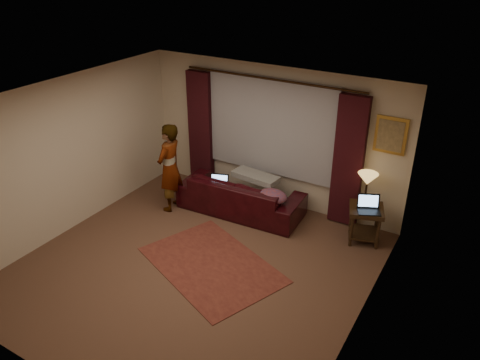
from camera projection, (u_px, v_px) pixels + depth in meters
name	position (u px, v px, depth m)	size (l,w,h in m)	color
floor	(195.00, 267.00, 7.18)	(5.00, 5.00, 0.01)	brown
ceiling	(186.00, 104.00, 6.01)	(5.00, 5.00, 0.02)	silver
wall_back	(272.00, 136.00, 8.51)	(5.00, 0.02, 2.60)	beige
wall_front	(43.00, 295.00, 4.67)	(5.00, 0.02, 2.60)	beige
wall_left	(68.00, 156.00, 7.73)	(0.02, 5.00, 2.60)	beige
wall_right	(364.00, 244.00, 5.46)	(0.02, 5.00, 2.60)	beige
sheer_curtain	(270.00, 127.00, 8.38)	(2.50, 0.05, 1.80)	#9E9FA6
drape_left	(201.00, 129.00, 9.16)	(0.50, 0.14, 2.30)	black
drape_right	(348.00, 162.00, 7.80)	(0.50, 0.14, 2.30)	black
curtain_rod	(271.00, 79.00, 7.94)	(0.04, 0.04, 3.40)	black
picture_frame	(391.00, 135.00, 7.33)	(0.50, 0.04, 0.60)	gold
sofa	(241.00, 189.00, 8.47)	(2.28, 0.99, 0.92)	black
throw_blanket	(256.00, 164.00, 8.33)	(0.86, 0.35, 0.10)	gray
clothing_pile	(272.00, 197.00, 7.99)	(0.52, 0.40, 0.22)	brown
laptop_sofa	(218.00, 183.00, 8.41)	(0.33, 0.36, 0.24)	black
area_rug	(212.00, 265.00, 7.22)	(2.16, 1.44, 0.01)	maroon
end_table	(364.00, 224.00, 7.69)	(0.54, 0.54, 0.62)	black
tiffany_lamp	(366.00, 188.00, 7.60)	(0.33, 0.33, 0.53)	olive
laptop_table	(370.00, 205.00, 7.37)	(0.35, 0.38, 0.26)	black
person	(170.00, 168.00, 8.42)	(0.49, 0.49, 1.66)	gray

